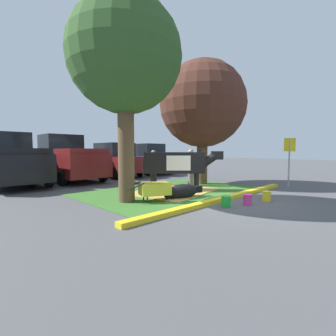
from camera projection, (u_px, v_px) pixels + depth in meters
The scene contains 19 objects.
ground_plane at pixel (222, 200), 7.60m from camera, with size 80.00×80.00×0.00m, color #4C4C4F.
grass_island at pixel (172, 191), 9.30m from camera, with size 6.75×4.42×0.02m, color #386B28.
curb_yellow at pixel (225, 198), 7.63m from camera, with size 7.95×0.24×0.12m, color yellow.
hay_bedding at pixel (174, 191), 9.09m from camera, with size 3.20×2.40×0.04m, color tan.
shade_tree_left at pixel (125, 58), 7.04m from camera, with size 3.36×3.36×6.02m.
shade_tree_right at pixel (203, 105), 10.98m from camera, with size 3.93×3.93×5.66m.
cow_holstein at pixel (177, 163), 9.32m from camera, with size 2.47×2.49×1.54m.
calf_lying at pixel (184, 191), 7.88m from camera, with size 1.33×0.72×0.48m.
person_handler at pixel (154, 167), 10.69m from camera, with size 0.43×0.37×1.59m.
person_visitor_near at pixel (191, 166), 10.58m from camera, with size 0.34×0.53×1.64m.
wheelbarrow at pixel (155, 189), 7.40m from camera, with size 1.58×1.05×0.63m.
parking_sign at pixel (289, 153), 10.10m from camera, with size 0.12×0.44×2.09m.
bucket_green at pixel (226, 201), 6.72m from camera, with size 0.29×0.29×0.31m.
bucket_pink at pixel (247, 199), 6.96m from camera, with size 0.27×0.27×0.31m.
bucket_yellow at pixel (266, 196), 7.44m from camera, with size 0.27×0.27×0.32m.
pickup_truck_black at pixel (10, 161), 10.76m from camera, with size 2.25×5.41×2.42m.
pickup_truck_maroon at pixel (67, 159), 12.63m from camera, with size 2.25×5.41×2.42m.
hatchback_white at pixel (114, 160), 14.65m from camera, with size 2.04×4.41×2.02m.
sedan_blue at pixel (146, 159), 16.42m from camera, with size 2.04×4.41×2.02m.
Camera 1 is at (-6.50, -4.13, 1.57)m, focal length 25.72 mm.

